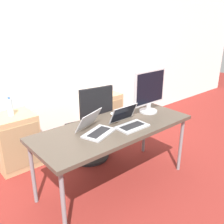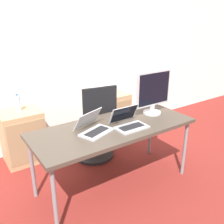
{
  "view_description": "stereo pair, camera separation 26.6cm",
  "coord_description": "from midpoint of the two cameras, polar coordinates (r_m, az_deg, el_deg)",
  "views": [
    {
      "loc": [
        -1.61,
        -1.86,
        1.86
      ],
      "look_at": [
        0.0,
        0.04,
        0.9
      ],
      "focal_mm": 40.0,
      "sensor_mm": 36.0,
      "label": 1
    },
    {
      "loc": [
        -1.4,
        -2.02,
        1.86
      ],
      "look_at": [
        0.0,
        0.04,
        0.9
      ],
      "focal_mm": 40.0,
      "sensor_mm": 36.0,
      "label": 2
    }
  ],
  "objects": [
    {
      "name": "cabinet_right",
      "position": [
        4.08,
        -4.13,
        -0.64
      ],
      "size": [
        0.51,
        0.46,
        0.71
      ],
      "color": "tan",
      "rests_on": "ground_plane"
    },
    {
      "name": "laptop_right",
      "position": [
        2.67,
        1.11,
        -2.36
      ],
      "size": [
        0.34,
        0.3,
        0.21
      ],
      "color": "#ADADB2",
      "rests_on": "desk"
    },
    {
      "name": "cabinet_left",
      "position": [
        3.52,
        -23.26,
        -6.14
      ],
      "size": [
        0.51,
        0.46,
        0.71
      ],
      "color": "tan",
      "rests_on": "ground_plane"
    },
    {
      "name": "coffee_cup_brown",
      "position": [
        2.78,
        -2.21,
        -1.31
      ],
      "size": [
        0.08,
        0.08,
        0.1
      ],
      "color": "brown",
      "rests_on": "desk"
    },
    {
      "name": "coffee_cup_white",
      "position": [
        2.92,
        0.76,
        -0.29
      ],
      "size": [
        0.07,
        0.07,
        0.09
      ],
      "color": "white",
      "rests_on": "desk"
    },
    {
      "name": "ground_plane",
      "position": [
        3.08,
        -2.11,
        -16.13
      ],
      "size": [
        14.0,
        14.0,
        0.0
      ],
      "primitive_type": "plane",
      "color": "maroon"
    },
    {
      "name": "office_chair",
      "position": [
        3.38,
        -7.21,
        -4.76
      ],
      "size": [
        0.56,
        0.59,
        1.07
      ],
      "color": "#232326",
      "rests_on": "ground_plane"
    },
    {
      "name": "laptop_left",
      "position": [
        2.54,
        -6.81,
        -3.81
      ],
      "size": [
        0.39,
        0.41,
        0.2
      ],
      "color": "#ADADB2",
      "rests_on": "desk"
    },
    {
      "name": "monitor",
      "position": [
        3.01,
        6.03,
        4.72
      ],
      "size": [
        0.5,
        0.22,
        0.52
      ],
      "color": "#B7B7BC",
      "rests_on": "desk"
    },
    {
      "name": "desk",
      "position": [
        2.71,
        -2.31,
        -4.21
      ],
      "size": [
        1.79,
        0.74,
        0.75
      ],
      "color": "#473D33",
      "rests_on": "ground_plane"
    },
    {
      "name": "water_bottle",
      "position": [
        3.35,
        -24.4,
        1.02
      ],
      "size": [
        0.07,
        0.07,
        0.24
      ],
      "color": "silver",
      "rests_on": "cabinet_left"
    },
    {
      "name": "wall_back",
      "position": [
        3.71,
        -16.22,
        11.53
      ],
      "size": [
        10.0,
        0.05,
        2.6
      ],
      "color": "white",
      "rests_on": "ground_plane"
    }
  ]
}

